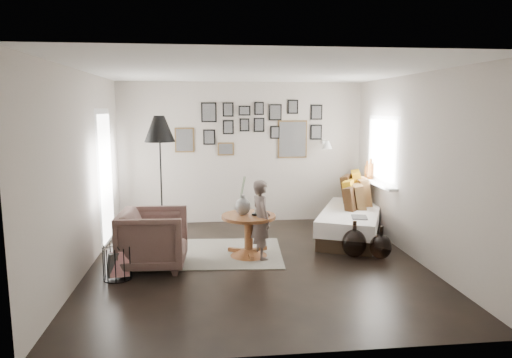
{
  "coord_description": "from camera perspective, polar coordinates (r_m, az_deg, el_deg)",
  "views": [
    {
      "loc": [
        -0.69,
        -6.03,
        2.11
      ],
      "look_at": [
        0.05,
        0.5,
        1.1
      ],
      "focal_mm": 32.0,
      "sensor_mm": 36.0,
      "label": 1
    }
  ],
  "objects": [
    {
      "name": "demijohn_large",
      "position": [
        6.76,
        12.16,
        -7.85
      ],
      "size": [
        0.35,
        0.35,
        0.53
      ],
      "color": "black",
      "rests_on": "ground"
    },
    {
      "name": "ground",
      "position": [
        6.43,
        0.06,
        -10.43
      ],
      "size": [
        4.8,
        4.8,
        0.0
      ],
      "primitive_type": "plane",
      "color": "black",
      "rests_on": "ground"
    },
    {
      "name": "door_left",
      "position": [
        7.47,
        -18.33,
        0.13
      ],
      "size": [
        0.0,
        2.14,
        2.14
      ],
      "color": "white",
      "rests_on": "wall_left"
    },
    {
      "name": "wall_sconce",
      "position": [
        8.49,
        8.88,
        4.27
      ],
      "size": [
        0.18,
        0.36,
        0.16
      ],
      "color": "white",
      "rests_on": "wall_back"
    },
    {
      "name": "pedestal_table",
      "position": [
        6.62,
        -0.92,
        -7.29
      ],
      "size": [
        0.78,
        0.78,
        0.61
      ],
      "rotation": [
        0.0,
        0.0,
        0.29
      ],
      "color": "brown",
      "rests_on": "ground"
    },
    {
      "name": "armchair_cushion",
      "position": [
        6.3,
        -12.39,
        -6.47
      ],
      "size": [
        0.39,
        0.4,
        0.16
      ],
      "primitive_type": "cube",
      "rotation": [
        -0.21,
        0.0,
        -0.08
      ],
      "color": "white",
      "rests_on": "armchair"
    },
    {
      "name": "magazine_basket",
      "position": [
        6.05,
        -16.94,
        -9.96
      ],
      "size": [
        0.44,
        0.44,
        0.42
      ],
      "rotation": [
        0.0,
        0.0,
        0.37
      ],
      "color": "black",
      "rests_on": "ground"
    },
    {
      "name": "wall_right",
      "position": [
        6.76,
        19.39,
        1.35
      ],
      "size": [
        0.0,
        4.8,
        4.8
      ],
      "primitive_type": "plane",
      "rotation": [
        1.57,
        0.0,
        -1.57
      ],
      "color": "#ACA296",
      "rests_on": "ground"
    },
    {
      "name": "window_right",
      "position": [
        8.0,
        14.61,
        -0.02
      ],
      "size": [
        0.15,
        1.32,
        1.3
      ],
      "color": "white",
      "rests_on": "wall_right"
    },
    {
      "name": "ceiling",
      "position": [
        6.09,
        0.06,
        13.35
      ],
      "size": [
        4.8,
        4.8,
        0.0
      ],
      "primitive_type": "plane",
      "rotation": [
        3.14,
        0.0,
        0.0
      ],
      "color": "white",
      "rests_on": "wall_back"
    },
    {
      "name": "gallery_wall",
      "position": [
        8.48,
        0.16,
        6.26
      ],
      "size": [
        2.74,
        0.03,
        1.08
      ],
      "color": "brown",
      "rests_on": "wall_back"
    },
    {
      "name": "wall_left",
      "position": [
        6.28,
        -20.79,
        0.75
      ],
      "size": [
        0.0,
        4.8,
        4.8
      ],
      "primitive_type": "plane",
      "rotation": [
        1.57,
        0.0,
        1.57
      ],
      "color": "#ACA296",
      "rests_on": "ground"
    },
    {
      "name": "demijohn_small",
      "position": [
        6.77,
        15.32,
        -8.13
      ],
      "size": [
        0.31,
        0.31,
        0.48
      ],
      "color": "black",
      "rests_on": "ground"
    },
    {
      "name": "daybed",
      "position": [
        7.82,
        11.57,
        -4.63
      ],
      "size": [
        1.63,
        2.22,
        1.01
      ],
      "rotation": [
        0.0,
        0.0,
        -0.42
      ],
      "color": "black",
      "rests_on": "ground"
    },
    {
      "name": "child",
      "position": [
        6.44,
        0.66,
        -5.12
      ],
      "size": [
        0.37,
        0.47,
        1.13
      ],
      "primitive_type": "imported",
      "rotation": [
        0.0,
        0.0,
        1.83
      ],
      "color": "#5E4F4A",
      "rests_on": "ground"
    },
    {
      "name": "magazine_on_daybed",
      "position": [
        7.17,
        12.81,
        -4.68
      ],
      "size": [
        0.3,
        0.36,
        0.02
      ],
      "primitive_type": "cube",
      "rotation": [
        0.0,
        0.0,
        -0.25
      ],
      "color": "black",
      "rests_on": "daybed"
    },
    {
      "name": "armchair",
      "position": [
        6.28,
        -12.69,
        -7.33
      ],
      "size": [
        0.91,
        0.88,
        0.79
      ],
      "primitive_type": "imported",
      "rotation": [
        0.0,
        0.0,
        1.53
      ],
      "color": "brown",
      "rests_on": "ground"
    },
    {
      "name": "candles",
      "position": [
        6.52,
        0.03,
        -3.3
      ],
      "size": [
        0.13,
        0.13,
        0.29
      ],
      "color": "black",
      "rests_on": "pedestal_table"
    },
    {
      "name": "wall_back",
      "position": [
        8.5,
        -1.78,
        3.27
      ],
      "size": [
        4.5,
        0.0,
        4.5
      ],
      "primitive_type": "plane",
      "rotation": [
        1.57,
        0.0,
        0.0
      ],
      "color": "#ACA296",
      "rests_on": "ground"
    },
    {
      "name": "wall_front",
      "position": [
        3.78,
        4.2,
        -3.67
      ],
      "size": [
        4.5,
        0.0,
        4.5
      ],
      "primitive_type": "plane",
      "rotation": [
        -1.57,
        0.0,
        0.0
      ],
      "color": "#ACA296",
      "rests_on": "ground"
    },
    {
      "name": "floor_lamp",
      "position": [
        7.19,
        -11.96,
        5.56
      ],
      "size": [
        0.47,
        0.47,
        2.01
      ],
      "rotation": [
        0.0,
        0.0,
        -0.16
      ],
      "color": "black",
      "rests_on": "ground"
    },
    {
      "name": "rug",
      "position": [
        6.85,
        -5.67,
        -9.2
      ],
      "size": [
        2.18,
        1.61,
        0.01
      ],
      "primitive_type": "cube",
      "rotation": [
        0.0,
        0.0,
        -0.08
      ],
      "color": "beige",
      "rests_on": "ground"
    },
    {
      "name": "vase",
      "position": [
        6.51,
        -1.65,
        -3.04
      ],
      "size": [
        0.22,
        0.22,
        0.56
      ],
      "color": "black",
      "rests_on": "pedestal_table"
    }
  ]
}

